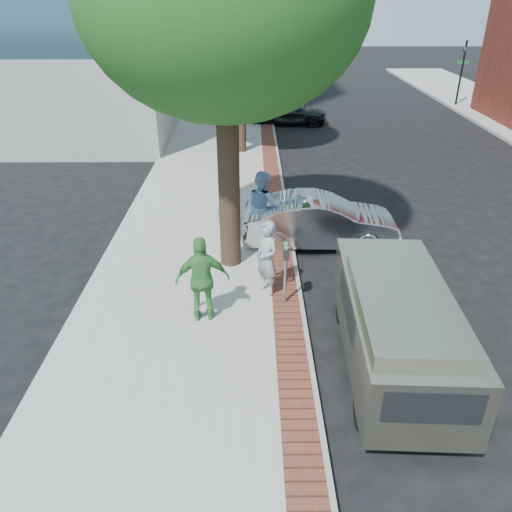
{
  "coord_description": "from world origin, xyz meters",
  "views": [
    {
      "loc": [
        -0.04,
        -9.4,
        6.34
      ],
      "look_at": [
        0.03,
        0.24,
        1.2
      ],
      "focal_mm": 35.0,
      "sensor_mm": 36.0,
      "label": 1
    }
  ],
  "objects_px": {
    "person_officer": "(262,206)",
    "van": "(395,320)",
    "person_gray": "(267,259)",
    "bg_car": "(288,111)",
    "person_green": "(203,279)",
    "parking_meter": "(286,261)",
    "sedan_silver": "(320,221)"
  },
  "relations": [
    {
      "from": "person_officer",
      "to": "sedan_silver",
      "type": "relative_size",
      "value": 0.47
    },
    {
      "from": "person_officer",
      "to": "van",
      "type": "bearing_deg",
      "value": 167.37
    },
    {
      "from": "person_officer",
      "to": "bg_car",
      "type": "bearing_deg",
      "value": -44.41
    },
    {
      "from": "bg_car",
      "to": "van",
      "type": "distance_m",
      "value": 19.41
    },
    {
      "from": "person_green",
      "to": "van",
      "type": "bearing_deg",
      "value": 153.5
    },
    {
      "from": "sedan_silver",
      "to": "person_officer",
      "type": "bearing_deg",
      "value": 89.98
    },
    {
      "from": "person_green",
      "to": "person_gray",
      "type": "bearing_deg",
      "value": -151.25
    },
    {
      "from": "van",
      "to": "person_green",
      "type": "bearing_deg",
      "value": 164.05
    },
    {
      "from": "person_officer",
      "to": "sedan_silver",
      "type": "height_order",
      "value": "person_officer"
    },
    {
      "from": "person_green",
      "to": "van",
      "type": "relative_size",
      "value": 0.4
    },
    {
      "from": "sedan_silver",
      "to": "bg_car",
      "type": "xyz_separation_m",
      "value": [
        0.05,
        14.36,
        -0.01
      ]
    },
    {
      "from": "person_officer",
      "to": "sedan_silver",
      "type": "xyz_separation_m",
      "value": [
        1.6,
        -0.01,
        -0.44
      ]
    },
    {
      "from": "person_green",
      "to": "bg_car",
      "type": "distance_m",
      "value": 18.39
    },
    {
      "from": "person_officer",
      "to": "bg_car",
      "type": "height_order",
      "value": "person_officer"
    },
    {
      "from": "person_gray",
      "to": "person_officer",
      "type": "xyz_separation_m",
      "value": [
        -0.06,
        2.81,
        0.1
      ]
    },
    {
      "from": "person_gray",
      "to": "sedan_silver",
      "type": "bearing_deg",
      "value": 117.58
    },
    {
      "from": "person_officer",
      "to": "person_green",
      "type": "distance_m",
      "value": 4.02
    },
    {
      "from": "person_green",
      "to": "parking_meter",
      "type": "bearing_deg",
      "value": -169.17
    },
    {
      "from": "person_gray",
      "to": "bg_car",
      "type": "height_order",
      "value": "person_gray"
    },
    {
      "from": "parking_meter",
      "to": "person_gray",
      "type": "height_order",
      "value": "person_gray"
    },
    {
      "from": "person_gray",
      "to": "bg_car",
      "type": "bearing_deg",
      "value": 141.25
    },
    {
      "from": "person_green",
      "to": "bg_car",
      "type": "bearing_deg",
      "value": -106.95
    },
    {
      "from": "person_gray",
      "to": "person_officer",
      "type": "distance_m",
      "value": 2.81
    },
    {
      "from": "parking_meter",
      "to": "person_officer",
      "type": "xyz_separation_m",
      "value": [
        -0.45,
        3.22,
        -0.06
      ]
    },
    {
      "from": "parking_meter",
      "to": "person_gray",
      "type": "distance_m",
      "value": 0.59
    },
    {
      "from": "person_officer",
      "to": "van",
      "type": "relative_size",
      "value": 0.42
    },
    {
      "from": "person_green",
      "to": "van",
      "type": "distance_m",
      "value": 3.88
    },
    {
      "from": "person_gray",
      "to": "person_green",
      "type": "distance_m",
      "value": 1.68
    },
    {
      "from": "parking_meter",
      "to": "person_officer",
      "type": "bearing_deg",
      "value": 98.01
    },
    {
      "from": "bg_car",
      "to": "van",
      "type": "height_order",
      "value": "van"
    },
    {
      "from": "parking_meter",
      "to": "person_officer",
      "type": "relative_size",
      "value": 0.74
    },
    {
      "from": "person_gray",
      "to": "person_green",
      "type": "relative_size",
      "value": 0.94
    }
  ]
}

